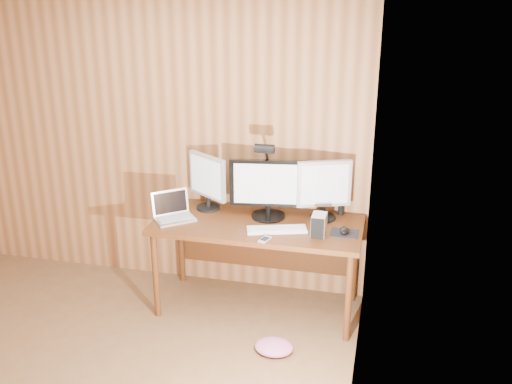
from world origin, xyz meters
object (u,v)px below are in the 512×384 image
at_px(mouse, 345,230).
at_px(monitor_center, 268,188).
at_px(monitor_right, 324,188).
at_px(phone, 265,240).
at_px(laptop, 173,212).
at_px(hard_drive, 319,225).
at_px(speaker, 341,208).
at_px(keyboard, 277,229).
at_px(desk_lamp, 266,168).
at_px(desk, 260,233).
at_px(monitor_left, 207,180).

bearing_deg(mouse, monitor_center, 168.71).
relative_size(monitor_right, phone, 3.83).
relative_size(monitor_center, mouse, 5.25).
xyz_separation_m(monitor_center, laptop, (-0.72, -0.19, -0.19)).
relative_size(monitor_center, hard_drive, 3.72).
bearing_deg(hard_drive, speaker, 75.42).
height_order(keyboard, mouse, mouse).
xyz_separation_m(laptop, desk_lamp, (0.70, 0.20, 0.35)).
bearing_deg(phone, speaker, 67.53).
xyz_separation_m(desk, monitor_right, (0.48, 0.12, 0.38)).
xyz_separation_m(laptop, speaker, (1.27, 0.36, 0.00)).
bearing_deg(speaker, phone, -129.00).
bearing_deg(hard_drive, laptop, 179.04).
bearing_deg(monitor_left, phone, -7.07).
relative_size(hard_drive, desk_lamp, 0.25).
bearing_deg(keyboard, speaker, 26.74).
xyz_separation_m(monitor_center, desk_lamp, (-0.02, 0.01, 0.16)).
bearing_deg(phone, mouse, 41.13).
bearing_deg(speaker, monitor_right, -138.79).
bearing_deg(monitor_right, hard_drive, -108.95).
relative_size(mouse, speaker, 1.05).
relative_size(monitor_right, keyboard, 1.02).
xyz_separation_m(desk, mouse, (0.67, -0.12, 0.15)).
bearing_deg(monitor_center, keyboard, -72.65).
relative_size(desk, laptop, 4.33).
relative_size(monitor_center, keyboard, 1.30).
bearing_deg(phone, monitor_left, 156.63).
relative_size(keyboard, mouse, 4.06).
bearing_deg(monitor_right, monitor_center, 168.40).
xyz_separation_m(keyboard, hard_drive, (0.31, -0.00, 0.07)).
distance_m(hard_drive, phone, 0.41).
xyz_separation_m(desk, keyboard, (0.17, -0.19, 0.13)).
distance_m(desk, monitor_center, 0.37).
xyz_separation_m(keyboard, phone, (-0.05, -0.18, -0.00)).
height_order(phone, desk_lamp, desk_lamp).
bearing_deg(desk_lamp, monitor_center, -18.80).
distance_m(monitor_right, phone, 0.65).
bearing_deg(speaker, mouse, -79.99).
bearing_deg(monitor_right, phone, -146.49).
bearing_deg(keyboard, monitor_center, 98.96).
bearing_deg(speaker, monitor_center, -162.21).
bearing_deg(monitor_right, laptop, 172.19).
bearing_deg(laptop, monitor_left, 10.62).
bearing_deg(keyboard, laptop, 159.62).
relative_size(mouse, hard_drive, 0.71).
xyz_separation_m(keyboard, speaker, (0.43, 0.41, 0.04)).
xyz_separation_m(laptop, mouse, (1.33, 0.02, -0.03)).
relative_size(desk, monitor_left, 3.54).
bearing_deg(hard_drive, monitor_right, 92.96).
xyz_separation_m(desk, laptop, (-0.66, -0.13, 0.17)).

